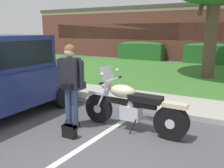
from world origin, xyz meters
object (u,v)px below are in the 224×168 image
Objects in this scene: rider_person at (71,81)px; brick_building at (193,32)px; motorcycle at (136,107)px; handbag at (69,130)px; hedge_left at (141,50)px; hedge_center_left at (208,53)px.

brick_building is (-0.77, 16.41, 0.83)m from rider_person.
motorcycle is 0.09× the size of brick_building.
handbag is 12.32m from hedge_left.
hedge_left is 4.22m from hedge_center_left.
motorcycle is at bearing -89.40° from hedge_center_left.
motorcycle is 6.23× the size of handbag.
hedge_center_left is at bearing 85.94° from handbag.
handbag is 0.12× the size of hedge_left.
motorcycle is 1.32× the size of rider_person.
handbag is (0.25, -0.40, -0.85)m from rider_person.
rider_person is at bearing 122.26° from handbag.
rider_person is 11.49m from hedge_center_left.
hedge_center_left is (-0.12, 10.95, 0.16)m from motorcycle.
hedge_center_left is at bearing -0.00° from hedge_left.
brick_building reaches higher than hedge_center_left.
brick_building is (-1.86, 4.97, 1.17)m from hedge_center_left.
motorcycle is at bearing 21.77° from rider_person.
hedge_center_left is (0.84, 11.84, 0.51)m from handbag.
motorcycle is 0.84× the size of hedge_center_left.
rider_person reaches higher than hedge_left.
hedge_center_left is at bearing 90.60° from motorcycle.
brick_building is at bearing 64.61° from hedge_left.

